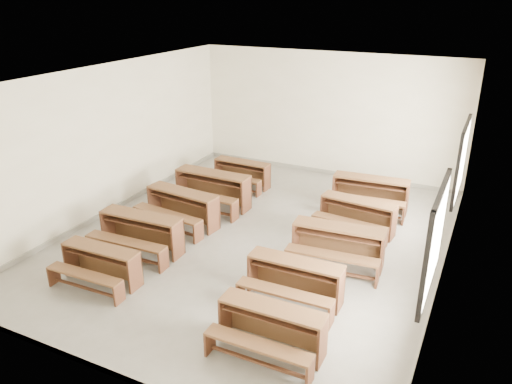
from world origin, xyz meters
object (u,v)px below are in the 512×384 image
at_px(desk_set_9, 370,191).
at_px(desk_set_3, 212,187).
at_px(desk_set_2, 181,205).
at_px(desk_set_0, 100,262).
at_px(desk_set_5, 271,326).
at_px(desk_set_6, 294,278).
at_px(desk_set_4, 241,172).
at_px(desk_set_7, 338,243).
at_px(desk_set_1, 140,230).
at_px(desk_set_8, 357,214).

bearing_deg(desk_set_9, desk_set_3, -161.44).
bearing_deg(desk_set_2, desk_set_0, -82.85).
distance_m(desk_set_3, desk_set_5, 5.08).
relative_size(desk_set_0, desk_set_6, 0.92).
height_order(desk_set_4, desk_set_7, desk_set_7).
bearing_deg(desk_set_4, desk_set_5, -57.10).
bearing_deg(desk_set_9, desk_set_0, -127.85).
relative_size(desk_set_1, desk_set_4, 1.14).
bearing_deg(desk_set_7, desk_set_9, 86.99).
bearing_deg(desk_set_2, desk_set_6, -19.75).
distance_m(desk_set_3, desk_set_9, 3.55).
bearing_deg(desk_set_9, desk_set_4, 175.41).
distance_m(desk_set_4, desk_set_7, 4.28).
bearing_deg(desk_set_5, desk_set_9, 89.45).
xyz_separation_m(desk_set_6, desk_set_9, (0.19, 4.03, 0.03)).
height_order(desk_set_1, desk_set_4, desk_set_1).
height_order(desk_set_2, desk_set_4, desk_set_2).
distance_m(desk_set_1, desk_set_3, 2.43).
distance_m(desk_set_0, desk_set_3, 3.59).
relative_size(desk_set_4, desk_set_8, 0.91).
bearing_deg(desk_set_6, desk_set_8, 84.17).
bearing_deg(desk_set_0, desk_set_6, 15.21).
distance_m(desk_set_1, desk_set_2, 1.31).
height_order(desk_set_5, desk_set_8, desk_set_8).
height_order(desk_set_3, desk_set_9, desk_set_3).
distance_m(desk_set_2, desk_set_8, 3.63).
bearing_deg(desk_set_5, desk_set_3, 129.52).
relative_size(desk_set_5, desk_set_8, 0.93).
bearing_deg(desk_set_8, desk_set_4, 165.12).
distance_m(desk_set_0, desk_set_1, 1.17).
relative_size(desk_set_1, desk_set_7, 0.98).
height_order(desk_set_8, desk_set_9, desk_set_9).
bearing_deg(desk_set_2, desk_set_3, 92.36).
relative_size(desk_set_6, desk_set_9, 0.90).
relative_size(desk_set_1, desk_set_9, 0.96).
bearing_deg(desk_set_0, desk_set_5, -6.93).
relative_size(desk_set_1, desk_set_6, 1.07).
distance_m(desk_set_4, desk_set_8, 3.52).
relative_size(desk_set_1, desk_set_2, 0.96).
bearing_deg(desk_set_2, desk_set_5, -33.79).
bearing_deg(desk_set_6, desk_set_0, -164.41).
xyz_separation_m(desk_set_2, desk_set_7, (3.44, -0.17, -0.00)).
relative_size(desk_set_3, desk_set_4, 1.22).
distance_m(desk_set_0, desk_set_5, 3.30).
distance_m(desk_set_6, desk_set_8, 2.82).
xyz_separation_m(desk_set_2, desk_set_9, (3.36, 2.48, 0.01)).
bearing_deg(desk_set_7, desk_set_8, 86.83).
height_order(desk_set_4, desk_set_6, desk_set_6).
relative_size(desk_set_0, desk_set_8, 0.89).
height_order(desk_set_0, desk_set_2, desk_set_2).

